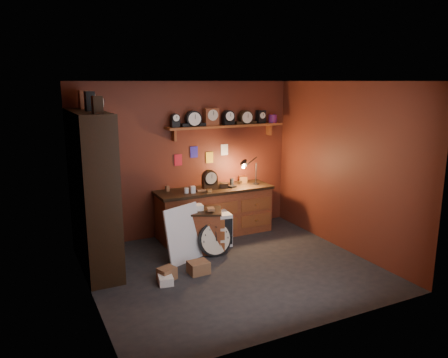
% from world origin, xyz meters
% --- Properties ---
extents(floor, '(4.00, 4.00, 0.00)m').
position_xyz_m(floor, '(0.00, 0.00, 0.00)').
color(floor, black).
rests_on(floor, ground).
extents(room_shell, '(4.02, 3.62, 2.71)m').
position_xyz_m(room_shell, '(0.04, 0.11, 1.72)').
color(room_shell, '#572214').
rests_on(room_shell, ground).
extents(shelving_unit, '(0.47, 1.60, 2.58)m').
position_xyz_m(shelving_unit, '(-1.79, 0.98, 1.25)').
color(shelving_unit, black).
rests_on(shelving_unit, ground).
extents(workbench, '(2.10, 0.66, 1.36)m').
position_xyz_m(workbench, '(0.39, 1.47, 0.47)').
color(workbench, brown).
rests_on(workbench, ground).
extents(low_cabinet, '(0.76, 0.71, 0.78)m').
position_xyz_m(low_cabinet, '(-0.11, 0.85, 0.38)').
color(low_cabinet, brown).
rests_on(low_cabinet, ground).
extents(big_round_clock, '(0.56, 0.18, 0.56)m').
position_xyz_m(big_round_clock, '(-0.01, 0.58, 0.27)').
color(big_round_clock, black).
rests_on(big_round_clock, ground).
extents(white_panel, '(0.68, 0.42, 0.88)m').
position_xyz_m(white_panel, '(-0.53, 0.60, 0.00)').
color(white_panel, silver).
rests_on(white_panel, ground).
extents(mini_fridge, '(0.58, 0.60, 0.55)m').
position_xyz_m(mini_fridge, '(0.16, 1.06, 0.28)').
color(mini_fridge, silver).
rests_on(mini_fridge, ground).
extents(floor_box_a, '(0.29, 0.25, 0.18)m').
position_xyz_m(floor_box_a, '(-0.51, 0.09, 0.09)').
color(floor_box_a, brown).
rests_on(floor_box_a, ground).
extents(floor_box_b, '(0.22, 0.26, 0.11)m').
position_xyz_m(floor_box_b, '(-1.04, -0.03, 0.06)').
color(floor_box_b, white).
rests_on(floor_box_b, ground).
extents(floor_box_c, '(0.28, 0.26, 0.17)m').
position_xyz_m(floor_box_c, '(-0.98, 0.09, 0.09)').
color(floor_box_c, brown).
rests_on(floor_box_c, ground).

